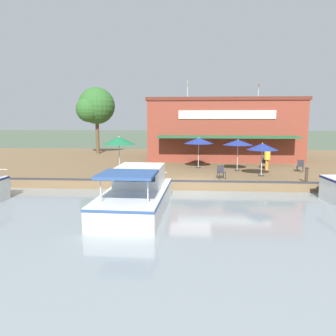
# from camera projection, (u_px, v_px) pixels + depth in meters

# --- Properties ---
(ground_plane) EXTENTS (220.00, 220.00, 0.00)m
(ground_plane) POSITION_uv_depth(u_px,v_px,m) (191.00, 192.00, 19.77)
(ground_plane) COLOR #4C5B47
(quay_deck) EXTENTS (22.00, 56.00, 0.60)m
(quay_deck) POSITION_uv_depth(u_px,v_px,m) (191.00, 163.00, 30.57)
(quay_deck) COLOR brown
(quay_deck) RESTS_ON ground
(quay_edge_fender) EXTENTS (0.20, 50.40, 0.10)m
(quay_edge_fender) POSITION_uv_depth(u_px,v_px,m) (191.00, 181.00, 19.77)
(quay_edge_fender) COLOR #2D2D33
(quay_edge_fender) RESTS_ON quay_deck
(waterfront_restaurant) EXTENTS (10.66, 13.89, 7.45)m
(waterfront_restaurant) POSITION_uv_depth(u_px,v_px,m) (222.00, 129.00, 32.20)
(waterfront_restaurant) COLOR brown
(waterfront_restaurant) RESTS_ON quay_deck
(patio_umbrella_back_row) EXTENTS (2.03, 2.03, 2.23)m
(patio_umbrella_back_row) POSITION_uv_depth(u_px,v_px,m) (262.00, 147.00, 21.52)
(patio_umbrella_back_row) COLOR #B7B7B7
(patio_umbrella_back_row) RESTS_ON quay_deck
(patio_umbrella_mid_patio_left) EXTENTS (2.12, 2.12, 2.32)m
(patio_umbrella_mid_patio_left) POSITION_uv_depth(u_px,v_px,m) (238.00, 142.00, 23.72)
(patio_umbrella_mid_patio_left) COLOR #B7B7B7
(patio_umbrella_mid_patio_left) RESTS_ON quay_deck
(patio_umbrella_mid_patio_right) EXTENTS (2.21, 2.21, 2.62)m
(patio_umbrella_mid_patio_right) POSITION_uv_depth(u_px,v_px,m) (119.00, 141.00, 22.30)
(patio_umbrella_mid_patio_right) COLOR #B7B7B7
(patio_umbrella_mid_patio_right) RESTS_ON quay_deck
(patio_umbrella_by_entrance) EXTENTS (2.24, 2.24, 2.39)m
(patio_umbrella_by_entrance) POSITION_uv_depth(u_px,v_px,m) (199.00, 141.00, 25.10)
(patio_umbrella_by_entrance) COLOR #B7B7B7
(patio_umbrella_by_entrance) RESTS_ON quay_deck
(cafe_chair_facing_river) EXTENTS (0.58, 0.58, 0.85)m
(cafe_chair_facing_river) POSITION_uv_depth(u_px,v_px,m) (300.00, 165.00, 23.50)
(cafe_chair_facing_river) COLOR #2D2D33
(cafe_chair_facing_river) RESTS_ON quay_deck
(cafe_chair_under_first_umbrella) EXTENTS (0.54, 0.54, 0.85)m
(cafe_chair_under_first_umbrella) POSITION_uv_depth(u_px,v_px,m) (221.00, 171.00, 20.79)
(cafe_chair_under_first_umbrella) COLOR #2D2D33
(cafe_chair_under_first_umbrella) RESTS_ON quay_deck
(cafe_chair_mid_patio) EXTENTS (0.54, 0.54, 0.85)m
(cafe_chair_mid_patio) POSITION_uv_depth(u_px,v_px,m) (264.00, 162.00, 25.35)
(cafe_chair_mid_patio) COLOR #2D2D33
(cafe_chair_mid_patio) RESTS_ON quay_deck
(person_mid_patio) EXTENTS (0.45, 0.45, 1.60)m
(person_mid_patio) POSITION_uv_depth(u_px,v_px,m) (267.00, 157.00, 24.32)
(person_mid_patio) COLOR orange
(person_mid_patio) RESTS_ON quay_deck
(motorboat_distant_upstream) EXTENTS (7.80, 2.97, 2.08)m
(motorboat_distant_upstream) POSITION_uv_depth(u_px,v_px,m) (139.00, 192.00, 15.98)
(motorboat_distant_upstream) COLOR white
(motorboat_distant_upstream) RESTS_ON river_water
(mooring_post) EXTENTS (0.22, 0.22, 0.91)m
(mooring_post) POSITION_uv_depth(u_px,v_px,m) (307.00, 175.00, 19.45)
(mooring_post) COLOR #473323
(mooring_post) RESTS_ON quay_deck
(tree_downstream_bank) EXTENTS (4.14, 3.95, 7.18)m
(tree_downstream_bank) POSITION_uv_depth(u_px,v_px,m) (95.00, 107.00, 35.26)
(tree_downstream_bank) COLOR brown
(tree_downstream_bank) RESTS_ON quay_deck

